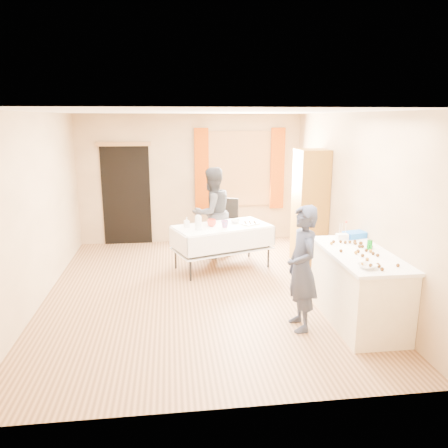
{
  "coord_description": "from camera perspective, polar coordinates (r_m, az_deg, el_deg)",
  "views": [
    {
      "loc": [
        -0.42,
        -6.11,
        2.52
      ],
      "look_at": [
        0.34,
        0.0,
        1.02
      ],
      "focal_mm": 35.0,
      "sensor_mm": 36.0,
      "label": 1
    }
  ],
  "objects": [
    {
      "name": "floor",
      "position": [
        6.63,
        -2.97,
        -8.76
      ],
      "size": [
        4.5,
        5.5,
        0.02
      ],
      "primitive_type": "cube",
      "color": "#9E7047",
      "rests_on": "ground"
    },
    {
      "name": "ceiling",
      "position": [
        6.12,
        -3.28,
        14.53
      ],
      "size": [
        4.5,
        5.5,
        0.02
      ],
      "primitive_type": "cube",
      "color": "white",
      "rests_on": "floor"
    },
    {
      "name": "wall_back",
      "position": [
        8.96,
        -4.37,
        5.85
      ],
      "size": [
        4.5,
        0.02,
        2.6
      ],
      "primitive_type": "cube",
      "color": "tan",
      "rests_on": "floor"
    },
    {
      "name": "wall_front",
      "position": [
        3.59,
        0.01,
        -6.2
      ],
      "size": [
        4.5,
        0.02,
        2.6
      ],
      "primitive_type": "cube",
      "color": "tan",
      "rests_on": "floor"
    },
    {
      "name": "wall_left",
      "position": [
        6.5,
        -23.43,
        1.74
      ],
      "size": [
        0.02,
        5.5,
        2.6
      ],
      "primitive_type": "cube",
      "color": "tan",
      "rests_on": "floor"
    },
    {
      "name": "wall_right",
      "position": [
        6.78,
        16.32,
        2.79
      ],
      "size": [
        0.02,
        5.5,
        2.6
      ],
      "primitive_type": "cube",
      "color": "tan",
      "rests_on": "floor"
    },
    {
      "name": "window_frame",
      "position": [
        9.0,
        2.04,
        7.2
      ],
      "size": [
        1.32,
        0.06,
        1.52
      ],
      "primitive_type": "cube",
      "color": "olive",
      "rests_on": "wall_back"
    },
    {
      "name": "window_pane",
      "position": [
        8.98,
        2.05,
        7.19
      ],
      "size": [
        1.2,
        0.02,
        1.4
      ],
      "primitive_type": "cube",
      "color": "white",
      "rests_on": "wall_back"
    },
    {
      "name": "curtain_left",
      "position": [
        8.86,
        -2.93,
        7.09
      ],
      "size": [
        0.28,
        0.06,
        1.65
      ],
      "primitive_type": "cube",
      "color": "#A03C04",
      "rests_on": "wall_back"
    },
    {
      "name": "curtain_right",
      "position": [
        9.11,
        6.98,
        7.19
      ],
      "size": [
        0.28,
        0.06,
        1.65
      ],
      "primitive_type": "cube",
      "color": "#A03C04",
      "rests_on": "wall_back"
    },
    {
      "name": "doorway",
      "position": [
        9.01,
        -12.63,
        3.67
      ],
      "size": [
        0.95,
        0.04,
        2.0
      ],
      "primitive_type": "cube",
      "color": "black",
      "rests_on": "floor"
    },
    {
      "name": "door_lintel",
      "position": [
        8.87,
        -12.99,
        10.14
      ],
      "size": [
        1.05,
        0.06,
        0.08
      ],
      "primitive_type": "cube",
      "color": "olive",
      "rests_on": "wall_back"
    },
    {
      "name": "cabinet",
      "position": [
        7.76,
        11.14,
        2.16
      ],
      "size": [
        0.5,
        0.6,
        2.0
      ],
      "primitive_type": "cube",
      "color": "#90601D",
      "rests_on": "floor"
    },
    {
      "name": "counter",
      "position": [
        5.78,
        17.12,
        -7.88
      ],
      "size": [
        0.77,
        1.62,
        0.91
      ],
      "color": "#F9ECC9",
      "rests_on": "floor"
    },
    {
      "name": "party_table",
      "position": [
        7.44,
        -0.25,
        -2.49
      ],
      "size": [
        1.79,
        1.32,
        0.75
      ],
      "rotation": [
        0.0,
        0.0,
        0.34
      ],
      "color": "black",
      "rests_on": "floor"
    },
    {
      "name": "chair",
      "position": [
        8.52,
        0.24,
        -1.41
      ],
      "size": [
        0.54,
        0.54,
        1.0
      ],
      "rotation": [
        0.0,
        0.0,
        -0.4
      ],
      "color": "black",
      "rests_on": "floor"
    },
    {
      "name": "girl",
      "position": [
        5.33,
        10.15,
        -5.73
      ],
      "size": [
        0.6,
        0.43,
        1.54
      ],
      "primitive_type": "imported",
      "rotation": [
        0.0,
        0.0,
        -1.52
      ],
      "color": "#23293F",
      "rests_on": "floor"
    },
    {
      "name": "woman",
      "position": [
        7.98,
        -1.58,
        1.49
      ],
      "size": [
        1.36,
        1.34,
        1.66
      ],
      "primitive_type": "imported",
      "rotation": [
        0.0,
        0.0,
        3.68
      ],
      "color": "black",
      "rests_on": "floor"
    },
    {
      "name": "soda_can",
      "position": [
        5.77,
        18.49,
        -2.59
      ],
      "size": [
        0.08,
        0.08,
        0.12
      ],
      "primitive_type": "cylinder",
      "rotation": [
        0.0,
        0.0,
        0.26
      ],
      "color": "#0C7815",
      "rests_on": "counter"
    },
    {
      "name": "mixing_bowl",
      "position": [
        5.07,
        18.23,
        -5.26
      ],
      "size": [
        0.33,
        0.33,
        0.05
      ],
      "primitive_type": "imported",
      "rotation": [
        0.0,
        0.0,
        0.38
      ],
      "color": "white",
      "rests_on": "counter"
    },
    {
      "name": "foam_block",
      "position": [
        6.13,
        15.17,
        -1.61
      ],
      "size": [
        0.15,
        0.11,
        0.08
      ],
      "primitive_type": "cube",
      "rotation": [
        0.0,
        0.0,
        0.04
      ],
      "color": "white",
      "rests_on": "counter"
    },
    {
      "name": "blue_basket",
      "position": [
        6.29,
        16.76,
        -1.34
      ],
      "size": [
        0.34,
        0.27,
        0.08
      ],
      "primitive_type": "cube",
      "rotation": [
        0.0,
        0.0,
        0.26
      ],
      "color": "blue",
      "rests_on": "counter"
    },
    {
      "name": "pitcher",
      "position": [
        7.07,
        -3.38,
        0.1
      ],
      "size": [
        0.15,
        0.15,
        0.22
      ],
      "primitive_type": "cylinder",
      "rotation": [
        0.0,
        0.0,
        0.51
      ],
      "color": "silver",
      "rests_on": "party_table"
    },
    {
      "name": "cup_red",
      "position": [
        7.31,
        -1.63,
        0.15
      ],
      "size": [
        0.23,
        0.23,
        0.12
      ],
      "primitive_type": "imported",
      "rotation": [
        0.0,
        0.0,
        0.29
      ],
      "color": "#EA4429",
      "rests_on": "party_table"
    },
    {
      "name": "cup_rainbow",
      "position": [
        7.22,
        0.1,
        0.0
      ],
      "size": [
        0.22,
        0.22,
        0.12
      ],
      "primitive_type": "imported",
      "rotation": [
        0.0,
        0.0,
        0.41
      ],
      "color": "red",
      "rests_on": "party_table"
    },
    {
      "name": "small_bowl",
      "position": [
        7.56,
        1.47,
        0.37
      ],
      "size": [
        0.24,
        0.24,
        0.05
      ],
      "primitive_type": "imported",
      "rotation": [
        0.0,
        0.0,
        0.21
      ],
      "color": "white",
      "rests_on": "party_table"
    },
    {
      "name": "pastry_tray",
      "position": [
        7.45,
        3.43,
        0.03
      ],
      "size": [
        0.34,
        0.32,
        0.02
      ],
      "primitive_type": "cube",
      "rotation": [
        0.0,
        0.0,
        0.58
      ],
      "color": "white",
      "rests_on": "party_table"
    },
    {
      "name": "bottle",
      "position": [
        7.25,
        -4.89,
        0.22
      ],
      "size": [
        0.13,
        0.13,
        0.17
      ],
      "primitive_type": "imported",
      "rotation": [
        0.0,
        0.0,
        0.35
      ],
      "color": "white",
      "rests_on": "party_table"
    },
    {
      "name": "cake_balls",
      "position": [
        5.62,
        17.49,
        -3.37
      ],
      "size": [
        0.5,
        1.14,
        0.04
      ],
      "color": "#3F2314",
      "rests_on": "counter"
    }
  ]
}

